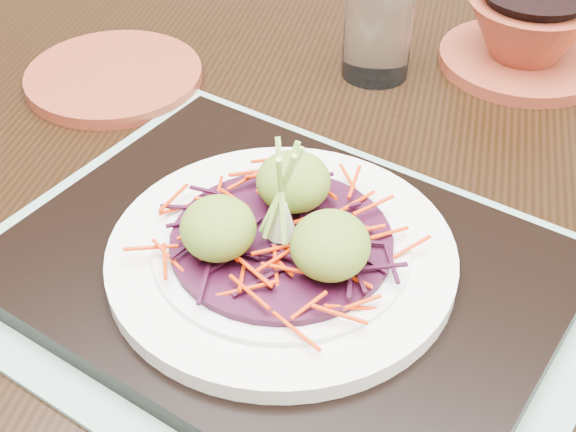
% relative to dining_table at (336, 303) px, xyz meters
% --- Properties ---
extents(dining_table, '(1.29, 0.86, 0.80)m').
position_rel_dining_table_xyz_m(dining_table, '(0.00, 0.00, 0.00)').
color(dining_table, black).
rests_on(dining_table, ground).
extents(placemat, '(0.52, 0.47, 0.00)m').
position_rel_dining_table_xyz_m(placemat, '(-0.03, -0.09, 0.11)').
color(placemat, '#7FA495').
rests_on(placemat, dining_table).
extents(serving_tray, '(0.45, 0.39, 0.02)m').
position_rel_dining_table_xyz_m(serving_tray, '(-0.03, -0.09, 0.12)').
color(serving_tray, black).
rests_on(serving_tray, placemat).
extents(white_plate, '(0.24, 0.24, 0.02)m').
position_rel_dining_table_xyz_m(white_plate, '(-0.03, -0.09, 0.13)').
color(white_plate, white).
rests_on(white_plate, serving_tray).
extents(cabbage_bed, '(0.15, 0.15, 0.01)m').
position_rel_dining_table_xyz_m(cabbage_bed, '(-0.03, -0.09, 0.15)').
color(cabbage_bed, '#330A21').
rests_on(cabbage_bed, white_plate).
extents(carrot_julienne, '(0.19, 0.19, 0.01)m').
position_rel_dining_table_xyz_m(carrot_julienne, '(-0.03, -0.09, 0.15)').
color(carrot_julienne, red).
rests_on(carrot_julienne, cabbage_bed).
extents(guacamole_scoops, '(0.13, 0.12, 0.04)m').
position_rel_dining_table_xyz_m(guacamole_scoops, '(-0.03, -0.09, 0.17)').
color(guacamole_scoops, '#5C7723').
rests_on(guacamole_scoops, cabbage_bed).
extents(scallion_garnish, '(0.06, 0.06, 0.08)m').
position_rel_dining_table_xyz_m(scallion_garnish, '(-0.03, -0.09, 0.19)').
color(scallion_garnish, '#92CA50').
rests_on(scallion_garnish, cabbage_bed).
extents(terracotta_side_plate, '(0.19, 0.19, 0.01)m').
position_rel_dining_table_xyz_m(terracotta_side_plate, '(-0.25, 0.15, 0.11)').
color(terracotta_side_plate, maroon).
rests_on(terracotta_side_plate, dining_table).
extents(water_glass, '(0.07, 0.07, 0.09)m').
position_rel_dining_table_xyz_m(water_glass, '(-0.00, 0.22, 0.15)').
color(water_glass, white).
rests_on(water_glass, dining_table).
extents(terracotta_bowl_set, '(0.22, 0.22, 0.07)m').
position_rel_dining_table_xyz_m(terracotta_bowl_set, '(0.14, 0.27, 0.14)').
color(terracotta_bowl_set, maroon).
rests_on(terracotta_bowl_set, dining_table).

